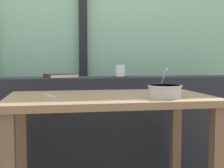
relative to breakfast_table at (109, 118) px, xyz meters
name	(u,v)px	position (x,y,z in m)	size (l,w,h in m)	color
outdoor_backdrop	(81,9)	(-0.05, 1.21, 0.79)	(4.80, 0.08, 2.80)	#84B293
window_divider_post	(83,19)	(-0.04, 1.14, 0.69)	(0.07, 0.05, 2.60)	black
dark_console_ledge	(88,132)	(-0.05, 0.60, -0.21)	(2.80, 0.29, 0.81)	#23262B
breakfast_table	(109,118)	(0.00, 0.00, 0.00)	(1.09, 0.64, 0.74)	brown
coaster_square	(120,77)	(0.19, 0.59, 0.20)	(0.10, 0.10, 0.01)	black
juice_glass	(120,71)	(0.19, 0.59, 0.24)	(0.07, 0.07, 0.09)	white
closed_book	(61,76)	(-0.25, 0.58, 0.21)	(0.25, 0.21, 0.03)	#47231E
soup_bowl	(165,91)	(0.26, -0.16, 0.16)	(0.17, 0.17, 0.15)	#BCB7A8
fork_utensil	(49,96)	(-0.32, 0.02, 0.13)	(0.02, 0.17, 0.01)	silver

